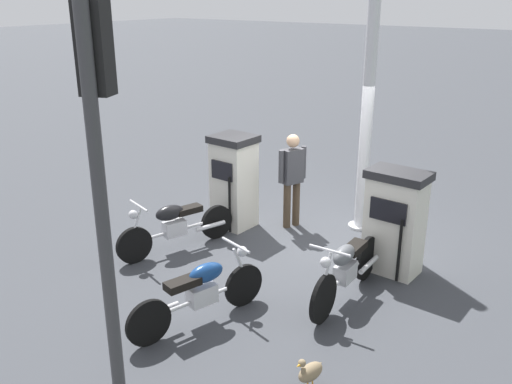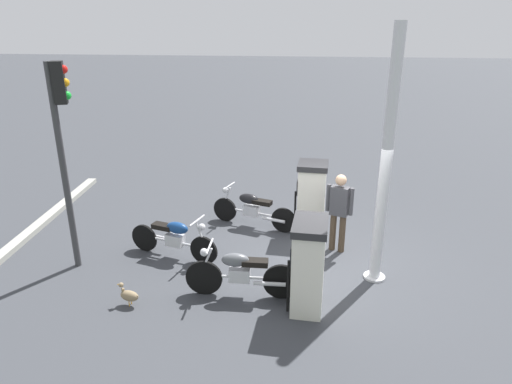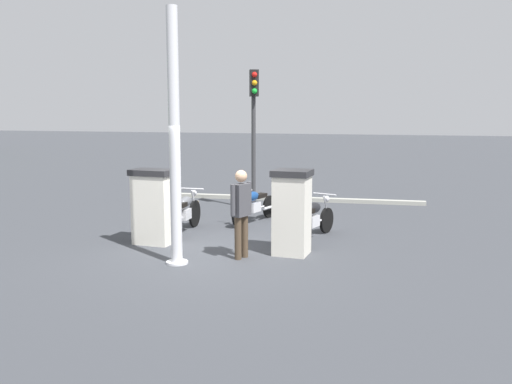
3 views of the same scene
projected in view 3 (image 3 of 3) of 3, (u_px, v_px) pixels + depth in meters
name	position (u px, v px, depth m)	size (l,w,h in m)	color
ground_plane	(217.00, 251.00, 10.63)	(120.00, 120.00, 0.00)	#383A3F
fuel_pump_near	(292.00, 212.00, 10.26)	(0.72, 0.74, 1.65)	silver
fuel_pump_far	(153.00, 206.00, 11.10)	(0.63, 0.88, 1.57)	silver
motorcycle_near_pump	(312.00, 219.00, 11.57)	(2.02, 0.85, 0.93)	black
motorcycle_far_pump	(184.00, 212.00, 12.19)	(2.00, 0.56, 0.96)	black
motorcycle_extra	(254.00, 204.00, 13.32)	(1.94, 0.78, 0.93)	black
attendant_person	(241.00, 208.00, 9.94)	(0.56, 0.32, 1.67)	#473828
wandering_duck	(195.00, 209.00, 14.10)	(0.41, 0.23, 0.41)	#847051
roadside_traffic_light	(254.00, 116.00, 14.81)	(0.40, 0.30, 3.89)	#38383A
canopy_support_pole	(175.00, 143.00, 9.41)	(0.40, 0.40, 4.53)	silver
road_edge_kerb	(290.00, 199.00, 16.69)	(0.89, 8.17, 0.12)	#9E9E93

